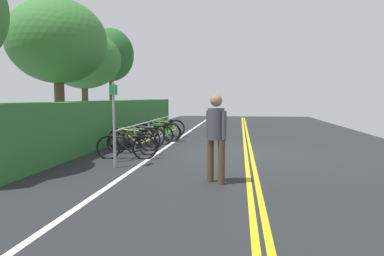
% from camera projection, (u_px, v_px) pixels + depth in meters
% --- Properties ---
extents(ground_plane, '(39.15, 11.05, 0.05)m').
position_uv_depth(ground_plane, '(248.00, 154.00, 10.18)').
color(ground_plane, '#232628').
extents(centre_line_yellow_inner, '(35.23, 0.10, 0.00)m').
position_uv_depth(centre_line_yellow_inner, '(251.00, 153.00, 10.16)').
color(centre_line_yellow_inner, gold).
rests_on(centre_line_yellow_inner, ground_plane).
extents(centre_line_yellow_outer, '(35.23, 0.10, 0.00)m').
position_uv_depth(centre_line_yellow_outer, '(246.00, 153.00, 10.18)').
color(centre_line_yellow_outer, gold).
rests_on(centre_line_yellow_outer, ground_plane).
extents(bike_lane_stripe_white, '(35.23, 0.12, 0.00)m').
position_uv_depth(bike_lane_stripe_white, '(161.00, 151.00, 10.55)').
color(bike_lane_stripe_white, white).
rests_on(bike_lane_stripe_white, ground_plane).
extents(bike_rack, '(6.58, 0.05, 0.83)m').
position_uv_depth(bike_rack, '(149.00, 127.00, 11.91)').
color(bike_rack, '#9EA0A5').
rests_on(bike_rack, ground_plane).
extents(bicycle_0, '(0.46, 1.67, 0.70)m').
position_uv_depth(bicycle_0, '(126.00, 147.00, 9.15)').
color(bicycle_0, black).
rests_on(bicycle_0, ground_plane).
extents(bicycle_1, '(0.50, 1.70, 0.69)m').
position_uv_depth(bicycle_1, '(132.00, 143.00, 9.93)').
color(bicycle_1, black).
rests_on(bicycle_1, ground_plane).
extents(bicycle_2, '(0.46, 1.73, 0.74)m').
position_uv_depth(bicycle_2, '(134.00, 139.00, 10.67)').
color(bicycle_2, black).
rests_on(bicycle_2, ground_plane).
extents(bicycle_3, '(0.53, 1.65, 0.73)m').
position_uv_depth(bicycle_3, '(140.00, 137.00, 11.22)').
color(bicycle_3, black).
rests_on(bicycle_3, ground_plane).
extents(bicycle_4, '(0.52, 1.75, 0.74)m').
position_uv_depth(bicycle_4, '(148.00, 135.00, 11.88)').
color(bicycle_4, black).
rests_on(bicycle_4, ground_plane).
extents(bicycle_5, '(0.56, 1.76, 0.74)m').
position_uv_depth(bicycle_5, '(158.00, 133.00, 12.62)').
color(bicycle_5, black).
rests_on(bicycle_5, ground_plane).
extents(bicycle_6, '(0.60, 1.67, 0.73)m').
position_uv_depth(bicycle_6, '(161.00, 131.00, 13.28)').
color(bicycle_6, black).
rests_on(bicycle_6, ground_plane).
extents(bicycle_7, '(0.46, 1.74, 0.77)m').
position_uv_depth(bicycle_7, '(164.00, 129.00, 14.03)').
color(bicycle_7, black).
rests_on(bicycle_7, ground_plane).
extents(bicycle_8, '(0.62, 1.68, 0.77)m').
position_uv_depth(bicycle_8, '(167.00, 127.00, 14.63)').
color(bicycle_8, black).
rests_on(bicycle_8, ground_plane).
extents(pedestrian, '(0.33, 0.41, 1.73)m').
position_uv_depth(pedestrian, '(216.00, 132.00, 6.52)').
color(pedestrian, '#4C3826').
rests_on(pedestrian, ground_plane).
extents(sign_post_near, '(0.36, 0.07, 2.03)m').
position_uv_depth(sign_post_near, '(114.00, 116.00, 7.94)').
color(sign_post_near, gray).
rests_on(sign_post_near, ground_plane).
extents(hedge_backdrop, '(15.53, 1.12, 1.54)m').
position_uv_depth(hedge_backdrop, '(115.00, 120.00, 13.63)').
color(hedge_backdrop, '#2D6B30').
rests_on(hedge_backdrop, ground_plane).
extents(tree_mid, '(3.18, 3.18, 4.86)m').
position_uv_depth(tree_mid, '(58.00, 42.00, 11.04)').
color(tree_mid, brown).
rests_on(tree_mid, ground_plane).
extents(tree_far_right, '(3.32, 3.32, 4.70)m').
position_uv_depth(tree_far_right, '(84.00, 60.00, 15.35)').
color(tree_far_right, brown).
rests_on(tree_far_right, ground_plane).
extents(tree_extra, '(2.56, 2.56, 5.48)m').
position_uv_depth(tree_extra, '(111.00, 55.00, 18.85)').
color(tree_extra, '#473323').
rests_on(tree_extra, ground_plane).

